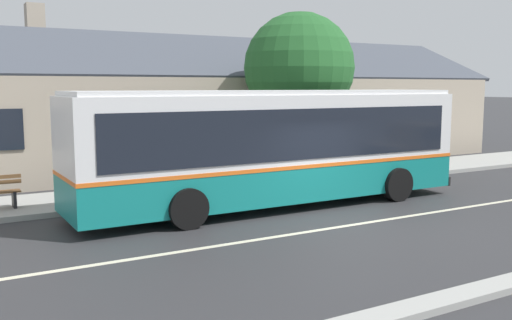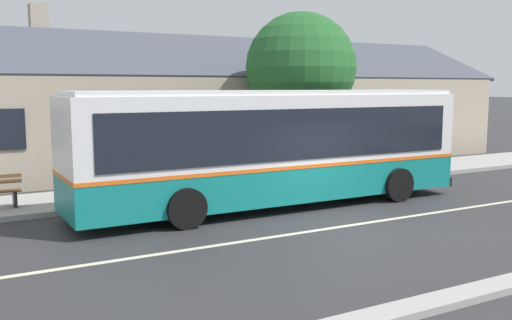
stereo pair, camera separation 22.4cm
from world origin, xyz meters
TOP-DOWN VIEW (x-y plane):
  - ground_plane at (0.00, 0.00)m, footprint 300.00×300.00m
  - sidewalk_far at (0.00, 6.00)m, footprint 60.00×3.00m
  - lane_divider_stripe at (0.00, 0.00)m, footprint 60.00×0.16m
  - community_building at (2.46, 13.42)m, footprint 27.15×9.53m
  - transit_bus at (-0.50, 2.90)m, footprint 11.59×2.80m
  - bench_down_street at (-3.98, 6.03)m, footprint 1.86×0.51m
  - street_tree_primary at (3.14, 7.00)m, footprint 4.08×4.08m
  - bus_stop_sign at (6.68, 4.99)m, footprint 0.36×0.07m

SIDE VIEW (x-z plane):
  - ground_plane at x=0.00m, z-range 0.00..0.00m
  - lane_divider_stripe at x=0.00m, z-range 0.00..0.01m
  - sidewalk_far at x=0.00m, z-range 0.00..0.15m
  - bench_down_street at x=-3.98m, z-range 0.11..1.05m
  - bus_stop_sign at x=6.68m, z-range 0.44..2.84m
  - transit_bus at x=-0.50m, z-range 0.12..3.40m
  - community_building at x=2.46m, z-range -1.37..5.35m
  - street_tree_primary at x=3.14m, z-range 0.86..6.97m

